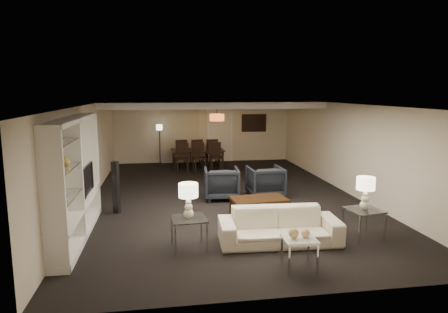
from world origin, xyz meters
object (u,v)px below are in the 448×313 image
at_px(television, 83,180).
at_px(chair_nl, 182,158).
at_px(dining_table, 198,159).
at_px(sofa, 279,226).
at_px(chair_fm, 196,152).
at_px(vase_amber, 66,161).
at_px(armchair_right, 265,182).
at_px(floor_speaker, 116,187).
at_px(chair_nm, 199,157).
at_px(chair_fr, 211,151).
at_px(side_table_right, 363,224).
at_px(marble_table, 299,253).
at_px(chair_nr, 216,157).
at_px(table_lamp_right, 365,193).
at_px(floor_lamp, 160,145).
at_px(pendant_light, 217,117).
at_px(table_lamp_left, 188,201).
at_px(armchair_left, 221,183).
at_px(side_table_left, 189,233).
at_px(vase_blue, 63,194).
at_px(chair_fl, 181,152).
at_px(coffee_table, 259,208).

xyz_separation_m(television, chair_nl, (2.35, 5.62, -0.54)).
bearing_deg(dining_table, sofa, -85.51).
bearing_deg(chair_fm, sofa, 87.79).
bearing_deg(vase_amber, armchair_right, 34.88).
bearing_deg(floor_speaker, chair_fm, 92.59).
distance_m(chair_nm, chair_fr, 1.43).
xyz_separation_m(side_table_right, marble_table, (-1.70, -1.10, -0.03)).
relative_size(chair_nr, chair_fm, 1.00).
bearing_deg(table_lamp_right, television, 165.29).
relative_size(television, floor_lamp, 0.64).
relative_size(television, chair_nl, 1.00).
bearing_deg(floor_speaker, sofa, -12.29).
bearing_deg(table_lamp_right, pendant_light, 105.10).
distance_m(marble_table, floor_speaker, 4.80).
bearing_deg(floor_speaker, marble_table, -22.89).
relative_size(pendant_light, table_lamp_left, 0.81).
distance_m(armchair_left, table_lamp_left, 3.51).
bearing_deg(floor_lamp, vase_amber, -100.92).
bearing_deg(side_table_left, chair_fm, 84.06).
distance_m(armchair_right, marble_table, 4.44).
xyz_separation_m(chair_nm, chair_nr, (0.60, 0.00, 0.00)).
bearing_deg(marble_table, table_lamp_right, 32.91).
relative_size(table_lamp_left, vase_blue, 3.81).
bearing_deg(floor_speaker, chair_nl, 93.38).
xyz_separation_m(armchair_right, chair_fl, (-2.03, 5.06, 0.09)).
xyz_separation_m(armchair_right, chair_nm, (-1.43, 3.76, 0.09)).
distance_m(side_table_left, television, 2.64).
bearing_deg(side_table_left, chair_fr, 80.03).
distance_m(side_table_right, chair_nm, 7.50).
height_order(armchair_left, vase_blue, vase_blue).
distance_m(coffee_table, side_table_left, 2.34).
bearing_deg(chair_fm, chair_nr, 106.89).
bearing_deg(chair_fr, armchair_left, 83.94).
bearing_deg(sofa, side_table_left, -176.87).
relative_size(coffee_table, side_table_right, 2.00).
relative_size(pendant_light, side_table_left, 0.84).
xyz_separation_m(pendant_light, table_lamp_right, (1.90, -7.03, -1.02)).
xyz_separation_m(vase_blue, chair_fr, (3.58, 8.49, -0.64)).
bearing_deg(sofa, table_lamp_left, -176.87).
distance_m(marble_table, chair_nr, 8.17).
bearing_deg(armchair_right, table_lamp_left, 52.42).
height_order(sofa, marble_table, sofa).
relative_size(table_lamp_left, chair_fm, 0.63).
height_order(floor_speaker, chair_fr, floor_speaker).
distance_m(side_table_left, table_lamp_right, 3.45).
distance_m(vase_amber, dining_table, 8.16).
relative_size(marble_table, chair_nr, 0.51).
distance_m(dining_table, chair_nm, 0.67).
relative_size(vase_amber, chair_fm, 0.16).
bearing_deg(armchair_left, side_table_left, 75.64).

